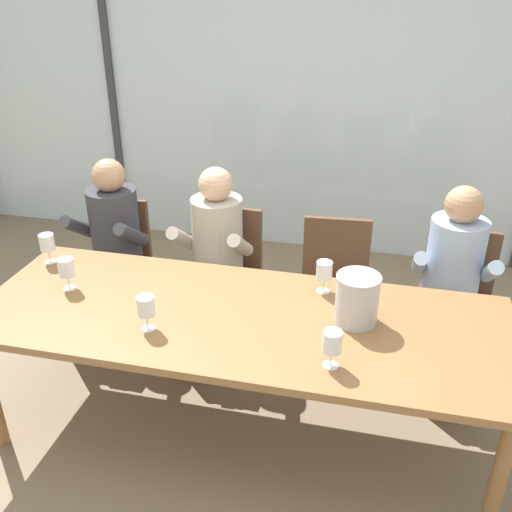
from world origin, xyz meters
The scene contains 18 objects.
ground centered at (0.00, 1.00, 0.00)m, with size 14.00×14.00×0.00m, color #847056.
window_glass_panel centered at (0.00, 2.39, 1.30)m, with size 7.83×0.03×2.60m, color silver.
window_mullion_left centered at (-1.76, 2.37, 1.30)m, with size 0.06×0.06×2.60m, color #38383D.
hillside_vineyard centered at (0.00, 5.79, 0.98)m, with size 13.83×2.40×1.96m, color #477A38.
dining_table centered at (0.00, 0.00, 0.68)m, with size 2.63×0.96×0.75m.
chair_near_curtain centered at (-1.10, 0.88, 0.52)m, with size 0.45×0.45×0.88m.
chair_left_of_center centered at (-0.33, 0.91, 0.52)m, with size 0.48×0.48×0.88m.
chair_center centered at (0.38, 0.88, 0.52)m, with size 0.47×0.47×0.88m.
chair_right_of_center centered at (1.11, 0.90, 0.52)m, with size 0.50×0.50×0.88m.
person_charcoal_jacket centered at (-1.07, 0.75, 0.69)m, with size 0.48×0.63×1.20m.
person_beige_jumper centered at (-0.37, 0.75, 0.69)m, with size 0.47×0.62×1.20m.
person_pale_blue_shirt centered at (1.06, 0.75, 0.69)m, with size 0.48×0.62×1.20m.
ice_bucket_primary centered at (0.55, 0.08, 0.87)m, with size 0.21×0.21×0.25m.
wine_glass_by_left_taster centered at (0.37, 0.32, 0.87)m, with size 0.08×0.08×0.17m.
wine_glass_near_bucket centered at (-0.39, -0.21, 0.86)m, with size 0.08×0.08×0.17m.
wine_glass_center_pour centered at (-0.94, 0.04, 0.86)m, with size 0.08×0.08×0.17m.
wine_glass_by_right_taster centered at (0.48, -0.29, 0.86)m, with size 0.08×0.08×0.17m.
wine_glass_spare_empty centered at (-1.20, 0.29, 0.86)m, with size 0.08×0.08×0.17m.
Camera 1 is at (0.61, -2.25, 2.26)m, focal length 39.70 mm.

